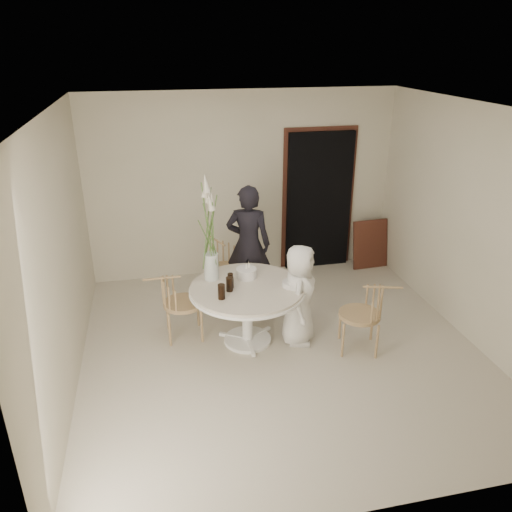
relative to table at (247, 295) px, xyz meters
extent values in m
plane|color=#BFB4A3|center=(0.35, -0.25, -0.62)|extent=(4.50, 4.50, 0.00)
plane|color=white|center=(0.35, -0.25, 2.08)|extent=(4.50, 4.50, 0.00)
plane|color=beige|center=(0.35, 2.00, 0.73)|extent=(4.50, 0.00, 4.50)
plane|color=beige|center=(0.35, -2.50, 0.73)|extent=(4.50, 0.00, 4.50)
plane|color=beige|center=(-1.90, -0.25, 0.73)|extent=(0.00, 4.50, 4.50)
plane|color=beige|center=(2.60, -0.25, 0.73)|extent=(0.00, 4.50, 4.50)
cube|color=black|center=(1.50, 1.94, 0.43)|extent=(1.00, 0.10, 2.10)
cube|color=#5A261F|center=(1.50, 1.98, 0.49)|extent=(1.12, 0.03, 2.22)
cylinder|color=white|center=(0.00, 0.00, -0.60)|extent=(0.56, 0.56, 0.04)
cylinder|color=white|center=(0.00, 0.00, -0.27)|extent=(0.12, 0.12, 0.65)
cylinder|color=white|center=(0.00, 0.00, 0.07)|extent=(1.33, 1.33, 0.03)
cylinder|color=beige|center=(0.00, 0.00, 0.09)|extent=(1.30, 1.30, 0.04)
cube|color=#5A261F|center=(2.30, 1.70, -0.24)|extent=(0.58, 0.21, 0.75)
cylinder|color=tan|center=(-0.17, 0.94, -0.41)|extent=(0.03, 0.03, 0.40)
cylinder|color=tan|center=(0.17, 1.08, -0.41)|extent=(0.03, 0.03, 0.40)
cylinder|color=tan|center=(-0.30, 1.28, -0.41)|extent=(0.03, 0.03, 0.40)
cylinder|color=tan|center=(0.03, 1.41, -0.41)|extent=(0.03, 0.03, 0.40)
cylinder|color=tan|center=(-0.07, 1.18, -0.19)|extent=(0.45, 0.45, 0.04)
cylinder|color=tan|center=(1.09, -0.18, -0.40)|extent=(0.03, 0.03, 0.42)
cylinder|color=tan|center=(0.98, -0.54, -0.40)|extent=(0.03, 0.03, 0.42)
cylinder|color=tan|center=(1.45, -0.28, -0.40)|extent=(0.03, 0.03, 0.42)
cylinder|color=tan|center=(1.35, -0.65, -0.40)|extent=(0.03, 0.03, 0.42)
cylinder|color=tan|center=(1.22, -0.41, -0.17)|extent=(0.47, 0.47, 0.05)
cylinder|color=tan|center=(-0.53, 0.10, -0.41)|extent=(0.03, 0.03, 0.42)
cylinder|color=tan|center=(-0.53, 0.48, -0.41)|extent=(0.03, 0.03, 0.42)
cylinder|color=tan|center=(-0.90, 0.10, -0.41)|extent=(0.03, 0.03, 0.42)
cylinder|color=tan|center=(-0.91, 0.47, -0.41)|extent=(0.03, 0.03, 0.42)
cylinder|color=tan|center=(-0.72, 0.29, -0.18)|extent=(0.47, 0.47, 0.05)
imported|color=black|center=(0.23, 1.05, 0.19)|extent=(0.68, 0.56, 1.62)
imported|color=white|center=(0.59, -0.11, -0.01)|extent=(0.58, 0.70, 1.22)
cylinder|color=white|center=(0.04, 0.23, 0.17)|extent=(0.24, 0.24, 0.11)
cylinder|color=#FFE6A1|center=(0.04, 0.23, 0.25)|extent=(0.01, 0.01, 0.05)
cylinder|color=#FFE6A1|center=(0.08, 0.26, 0.25)|extent=(0.01, 0.01, 0.05)
cylinder|color=black|center=(-0.33, -0.23, 0.20)|extent=(0.08, 0.08, 0.17)
cylinder|color=black|center=(-0.21, -0.06, 0.20)|extent=(0.09, 0.09, 0.17)
cylinder|color=black|center=(-0.18, 0.01, 0.18)|extent=(0.07, 0.07, 0.13)
cylinder|color=black|center=(-0.18, 0.09, 0.18)|extent=(0.08, 0.08, 0.14)
cylinder|color=white|center=(0.49, -0.10, 0.14)|extent=(0.27, 0.27, 0.05)
cylinder|color=silver|center=(-0.37, 0.29, 0.27)|extent=(0.17, 0.17, 0.32)
cylinder|color=#486C2E|center=(-0.33, 0.29, 0.67)|extent=(0.01, 0.01, 0.80)
cone|color=silver|center=(-0.33, 0.29, 1.07)|extent=(0.08, 0.08, 0.20)
cylinder|color=#486C2E|center=(-0.36, 0.32, 0.71)|extent=(0.01, 0.01, 0.86)
cone|color=silver|center=(-0.36, 0.32, 1.14)|extent=(0.08, 0.08, 0.20)
cylinder|color=#486C2E|center=(-0.40, 0.31, 0.74)|extent=(0.01, 0.01, 0.93)
cone|color=silver|center=(-0.40, 0.31, 1.21)|extent=(0.08, 0.08, 0.20)
cylinder|color=#486C2E|center=(-0.40, 0.27, 0.77)|extent=(0.01, 0.01, 1.00)
cone|color=silver|center=(-0.40, 0.27, 1.27)|extent=(0.08, 0.08, 0.20)
cylinder|color=#486C2E|center=(-0.36, 0.25, 0.67)|extent=(0.01, 0.01, 0.80)
cone|color=silver|center=(-0.36, 0.25, 1.07)|extent=(0.08, 0.08, 0.20)
camera|label=1|loc=(-0.97, -4.97, 2.70)|focal=35.00mm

